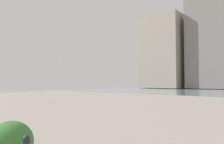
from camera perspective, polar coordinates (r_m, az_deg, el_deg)
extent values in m
cube|color=gray|center=(68.01, 23.57, 7.57)|extent=(10.15, 11.65, 26.78)
cube|color=#9E9384|center=(71.05, 13.79, 4.69)|extent=(11.86, 14.44, 21.11)
sphere|color=#232328|center=(4.39, -20.85, -15.49)|extent=(0.13, 0.13, 0.13)
ellipsoid|color=#387533|center=(6.78, -23.05, -14.54)|extent=(0.67, 0.61, 0.57)
ellipsoid|color=#387533|center=(5.52, -24.29, -15.70)|extent=(1.04, 0.93, 0.88)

